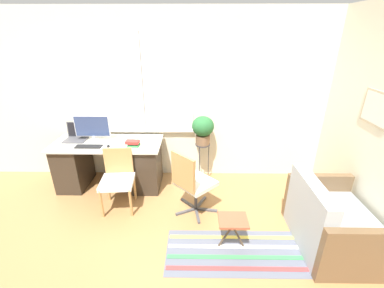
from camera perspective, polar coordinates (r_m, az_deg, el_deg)
ground_plane at (r=4.05m, az=-4.81°, el=-11.84°), size 14.00×14.00×0.00m
wall_back_with_window at (r=4.20m, az=-4.77°, el=10.05°), size 9.00×0.12×2.70m
wall_right_with_picture at (r=4.03m, az=32.90°, el=5.59°), size 0.08×9.00×2.70m
desk at (r=4.34m, az=-17.76°, el=-4.11°), size 1.67×0.71×0.77m
laptop at (r=4.47m, az=-24.33°, el=1.62°), size 0.34×0.27×0.26m
monitor at (r=4.28m, az=-21.30°, el=3.46°), size 0.54×0.16×0.40m
keyboard at (r=4.12m, az=-21.99°, el=-0.52°), size 0.39×0.12×0.02m
mouse at (r=4.02m, az=-18.11°, el=-0.41°), size 0.04×0.07×0.03m
book_stack at (r=3.95m, az=-12.98°, el=0.18°), size 0.20×0.15×0.08m
desk_chair_wooden at (r=3.79m, az=-16.17°, el=-7.16°), size 0.48×0.49×0.84m
office_chair_swivel at (r=3.48m, az=-0.02°, el=-8.45°), size 0.64×0.64×0.95m
couch_loveseat at (r=3.53m, az=28.46°, el=-15.33°), size 0.82×1.11×0.83m
plant_stand at (r=4.22m, az=2.37°, el=-1.09°), size 0.24×0.24×0.67m
potted_plant at (r=4.09m, az=2.45°, el=3.47°), size 0.35×0.35×0.46m
floor_rug_striped at (r=3.26m, az=9.35°, el=-22.59°), size 1.57×0.69×0.01m
folding_stool at (r=3.08m, az=9.07°, el=-16.87°), size 0.33×0.28×0.41m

